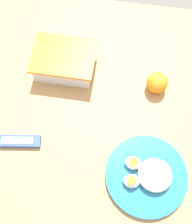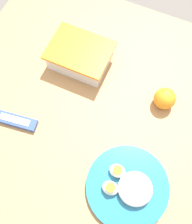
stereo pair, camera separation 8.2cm
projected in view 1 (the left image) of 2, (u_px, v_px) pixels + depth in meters
ground_plane at (94, 157)px, 1.51m from camera, size 10.00×10.00×0.00m
table at (93, 122)px, 0.96m from camera, size 1.00×0.95×0.71m
food_container at (65, 62)px, 0.89m from camera, size 0.21×0.16×0.08m
orange_fruit at (157, 83)px, 0.86m from camera, size 0.07×0.07×0.07m
rice_plate at (147, 175)px, 0.76m from camera, size 0.24×0.24×0.06m
candy_bar at (18, 141)px, 0.81m from camera, size 0.14×0.06×0.02m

